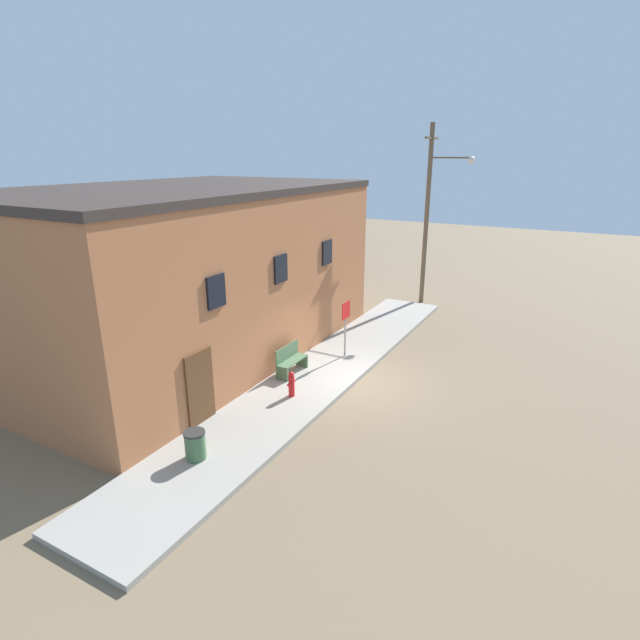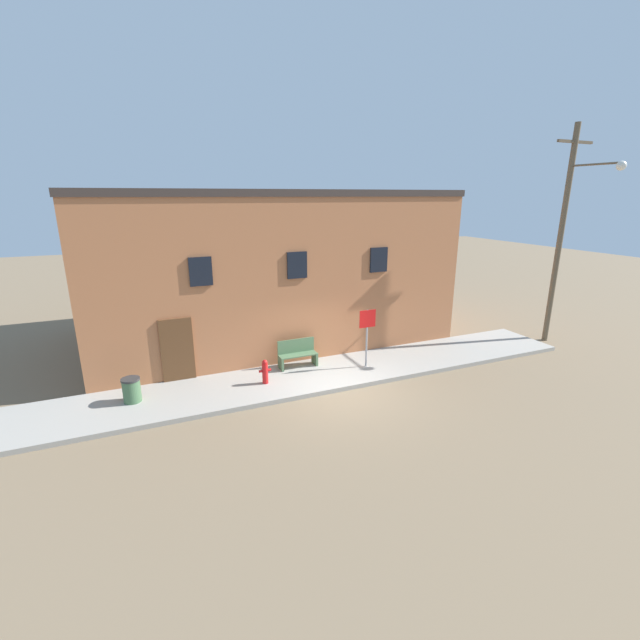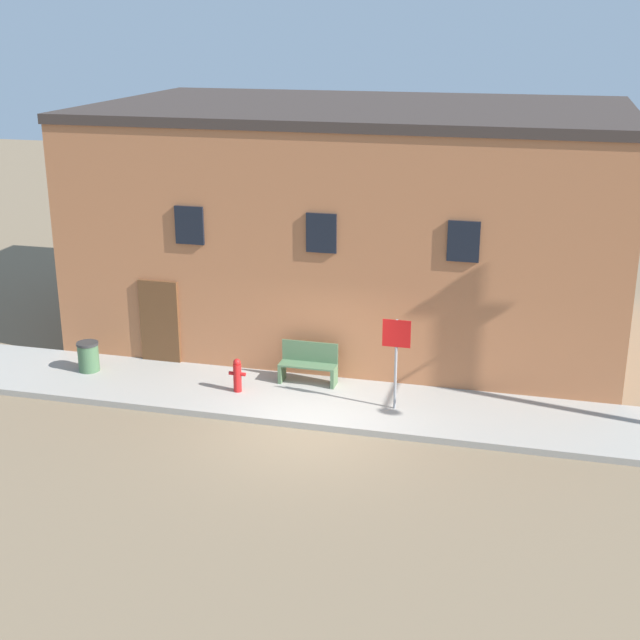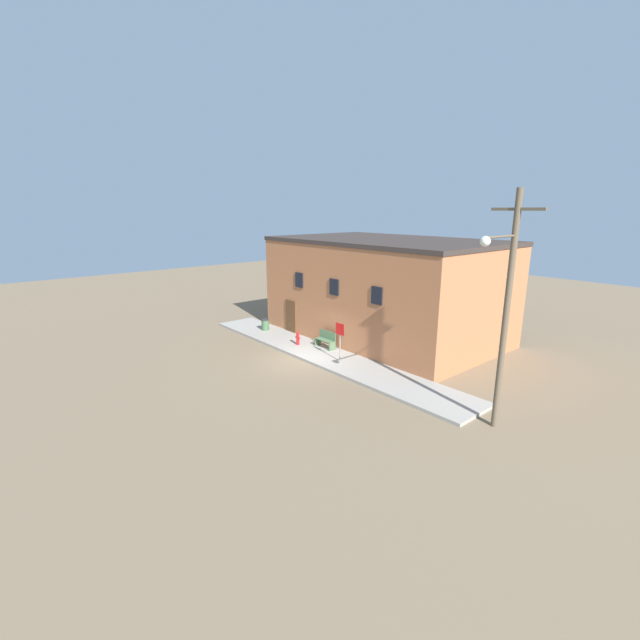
# 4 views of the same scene
# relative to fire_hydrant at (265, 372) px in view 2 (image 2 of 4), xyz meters

# --- Properties ---
(ground_plane) EXTENTS (80.00, 80.00, 0.00)m
(ground_plane) POSITION_rel_fire_hydrant_xyz_m (2.04, -1.24, -0.54)
(ground_plane) COLOR #7A664C
(sidewalk) EXTENTS (18.76, 2.62, 0.15)m
(sidewalk) POSITION_rel_fire_hydrant_xyz_m (2.04, 0.07, -0.47)
(sidewalk) COLOR #9E998E
(sidewalk) RESTS_ON ground
(brick_building) EXTENTS (13.71, 8.49, 6.08)m
(brick_building) POSITION_rel_fire_hydrant_xyz_m (1.62, 5.56, 2.50)
(brick_building) COLOR #B26B42
(brick_building) RESTS_ON ground
(fire_hydrant) EXTENTS (0.39, 0.19, 0.79)m
(fire_hydrant) POSITION_rel_fire_hydrant_xyz_m (0.00, 0.00, 0.00)
(fire_hydrant) COLOR red
(fire_hydrant) RESTS_ON sidewalk
(stop_sign) EXTENTS (0.61, 0.06, 2.03)m
(stop_sign) POSITION_rel_fire_hydrant_xyz_m (3.62, -0.04, 1.01)
(stop_sign) COLOR gray
(stop_sign) RESTS_ON sidewalk
(bench) EXTENTS (1.33, 0.44, 0.96)m
(bench) POSITION_rel_fire_hydrant_xyz_m (1.42, 0.92, 0.05)
(bench) COLOR #4C6B47
(bench) RESTS_ON sidewalk
(trash_bin) EXTENTS (0.52, 0.52, 0.72)m
(trash_bin) POSITION_rel_fire_hydrant_xyz_m (-3.88, 0.30, -0.03)
(trash_bin) COLOR #426642
(trash_bin) RESTS_ON sidewalk
(utility_pole) EXTENTS (1.80, 2.14, 8.47)m
(utility_pole) POSITION_rel_fire_hydrant_xyz_m (12.15, -0.31, 4.08)
(utility_pole) COLOR brown
(utility_pole) RESTS_ON ground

